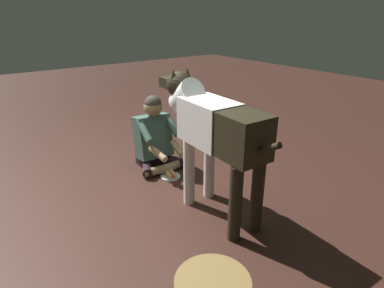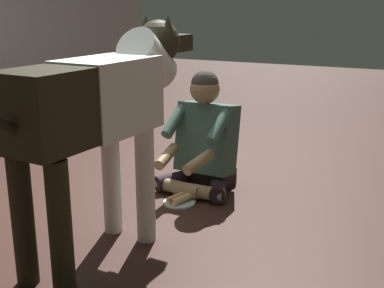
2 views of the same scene
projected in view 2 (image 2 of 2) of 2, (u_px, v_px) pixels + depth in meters
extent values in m
plane|color=#381F18|center=(119.00, 185.00, 3.73)|extent=(16.13, 16.13, 0.00)
cube|color=black|center=(209.00, 176.00, 3.72)|extent=(0.26, 0.35, 0.12)
cylinder|color=black|center=(218.00, 186.00, 3.51)|extent=(0.41, 0.25, 0.11)
cylinder|color=#997D54|center=(199.00, 192.00, 3.42)|extent=(0.10, 0.36, 0.09)
cylinder|color=black|center=(180.00, 179.00, 3.66)|extent=(0.41, 0.28, 0.11)
cylinder|color=#997D54|center=(178.00, 187.00, 3.50)|extent=(0.14, 0.37, 0.09)
cube|color=#3C5D4F|center=(207.00, 138.00, 3.61)|extent=(0.31, 0.41, 0.52)
cylinder|color=#3C5D4F|center=(220.00, 125.00, 3.37)|extent=(0.30, 0.09, 0.24)
cylinder|color=#997D54|center=(199.00, 162.00, 3.28)|extent=(0.28, 0.12, 0.12)
cylinder|color=#3C5D4F|center=(175.00, 120.00, 3.53)|extent=(0.30, 0.09, 0.24)
cylinder|color=#997D54|center=(167.00, 156.00, 3.40)|extent=(0.28, 0.10, 0.12)
sphere|color=#997D54|center=(205.00, 89.00, 3.48)|extent=(0.21, 0.21, 0.21)
sphere|color=#39362E|center=(205.00, 84.00, 3.47)|extent=(0.19, 0.19, 0.19)
cylinder|color=silver|center=(112.00, 179.00, 2.88)|extent=(0.11, 0.11, 0.65)
cylinder|color=silver|center=(145.00, 186.00, 2.77)|extent=(0.11, 0.11, 0.65)
cylinder|color=black|center=(23.00, 220.00, 2.34)|extent=(0.11, 0.11, 0.65)
cylinder|color=black|center=(61.00, 231.00, 2.22)|extent=(0.11, 0.11, 0.65)
cube|color=silver|center=(108.00, 95.00, 2.57)|extent=(0.53, 0.36, 0.38)
cube|color=black|center=(52.00, 109.00, 2.24)|extent=(0.46, 0.34, 0.36)
cylinder|color=silver|center=(147.00, 60.00, 2.83)|extent=(0.39, 0.25, 0.37)
sphere|color=black|center=(158.00, 42.00, 2.91)|extent=(0.25, 0.25, 0.25)
cube|color=black|center=(177.00, 43.00, 3.09)|extent=(0.19, 0.12, 0.10)
cone|color=black|center=(146.00, 25.00, 2.91)|extent=(0.09, 0.09, 0.11)
cone|color=black|center=(168.00, 25.00, 2.83)|extent=(0.09, 0.09, 0.11)
cylinder|color=black|center=(10.00, 128.00, 2.05)|extent=(0.34, 0.06, 0.22)
cylinder|color=silver|center=(179.00, 202.00, 3.38)|extent=(0.22, 0.22, 0.01)
cylinder|color=#DEBD74|center=(182.00, 199.00, 3.36)|extent=(0.17, 0.09, 0.05)
cylinder|color=#DEBD74|center=(177.00, 197.00, 3.39)|extent=(0.17, 0.09, 0.05)
cylinder|color=#B15033|center=(179.00, 197.00, 3.37)|extent=(0.18, 0.08, 0.04)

